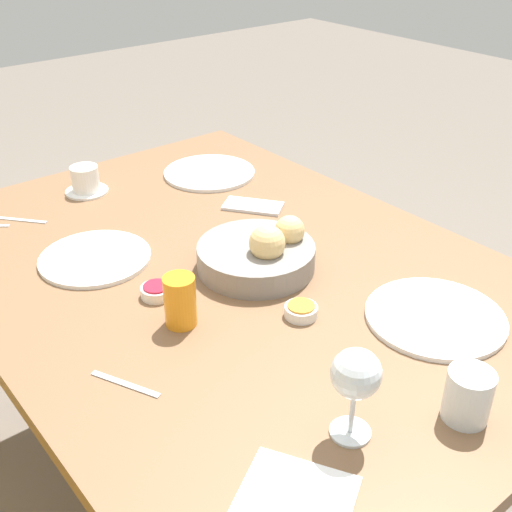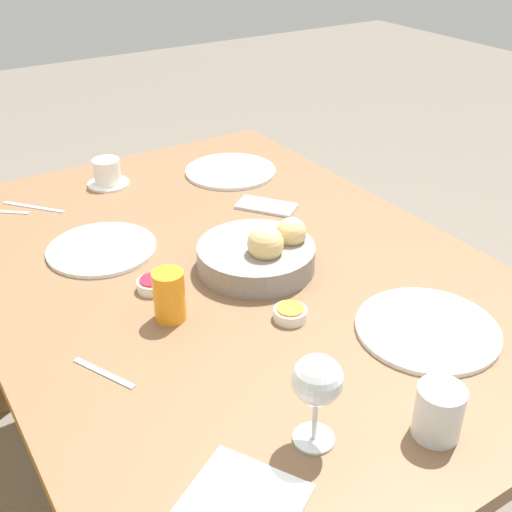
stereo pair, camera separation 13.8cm
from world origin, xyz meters
name	(u,v)px [view 2 (the right image)]	position (x,y,z in m)	size (l,w,h in m)	color
ground_plane	(234,490)	(0.00, 0.00, 0.00)	(10.00, 10.00, 0.00)	#6B6056
dining_table	(229,296)	(0.00, 0.00, 0.64)	(1.45, 1.03, 0.73)	brown
bread_basket	(260,253)	(-0.05, -0.05, 0.77)	(0.25, 0.25, 0.12)	gray
plate_near_left	(427,329)	(-0.40, -0.19, 0.73)	(0.27, 0.27, 0.01)	white
plate_near_right	(231,171)	(0.44, -0.27, 0.73)	(0.26, 0.26, 0.01)	white
plate_far_center	(102,249)	(0.21, 0.21, 0.73)	(0.25, 0.25, 0.01)	white
juice_glass	(169,296)	(-0.11, 0.19, 0.78)	(0.06, 0.06, 0.10)	orange
water_tumbler	(439,412)	(-0.59, -0.02, 0.77)	(0.07, 0.07, 0.09)	silver
wine_glass	(317,383)	(-0.51, 0.15, 0.84)	(0.08, 0.08, 0.16)	silver
coffee_cup	(107,173)	(0.55, 0.06, 0.76)	(0.11, 0.11, 0.07)	white
jam_bowl_berry	(153,284)	(0.00, 0.18, 0.74)	(0.06, 0.06, 0.03)	white
jam_bowl_honey	(289,314)	(-0.23, 0.00, 0.74)	(0.06, 0.06, 0.03)	white
knife_silver	(34,207)	(0.52, 0.28, 0.73)	(0.15, 0.12, 0.00)	#B7B7BC
spoon_coffee	(104,373)	(-0.19, 0.36, 0.73)	(0.13, 0.07, 0.00)	#B7B7BC
napkin	(240,505)	(-0.55, 0.30, 0.73)	(0.21, 0.21, 0.00)	white
cell_phone	(266,206)	(0.20, -0.23, 0.73)	(0.16, 0.15, 0.01)	silver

